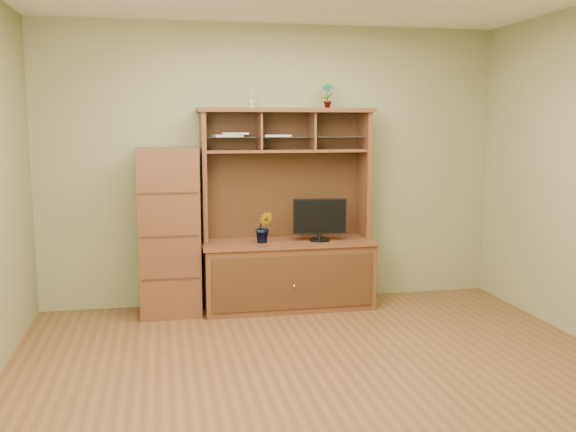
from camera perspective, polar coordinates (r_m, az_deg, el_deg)
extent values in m
cube|color=#573618|center=(4.67, 3.22, -13.99)|extent=(4.50, 4.00, 0.02)
cube|color=olive|center=(6.30, -1.30, 4.52)|extent=(4.50, 0.02, 2.70)
cube|color=olive|center=(2.47, 15.29, -1.42)|extent=(4.50, 0.02, 2.70)
cube|color=#4D2416|center=(6.18, -0.01, -5.32)|extent=(1.60, 0.55, 0.62)
cube|color=#361E0E|center=(5.91, 0.52, -5.94)|extent=(1.50, 0.01, 0.50)
sphere|color=silver|center=(5.90, 0.55, -6.27)|extent=(0.02, 0.02, 0.02)
cube|color=#4D2416|center=(6.11, -0.02, -2.35)|extent=(1.64, 0.59, 0.03)
cube|color=#4D2416|center=(6.02, -7.52, 3.57)|extent=(0.04, 0.35, 1.25)
cube|color=#4D2416|center=(6.32, 6.77, 3.80)|extent=(0.04, 0.35, 1.25)
cube|color=#361E0E|center=(6.28, -0.49, 3.83)|extent=(1.52, 0.02, 1.25)
cube|color=#4D2416|center=(6.11, -0.20, 9.38)|extent=(1.66, 0.40, 0.04)
cube|color=#4D2416|center=(6.11, -0.20, 5.82)|extent=(1.52, 0.32, 0.02)
cube|color=#4D2416|center=(6.06, -2.57, 7.55)|extent=(0.02, 0.31, 0.35)
cube|color=#4D2416|center=(6.16, 2.13, 7.57)|extent=(0.02, 0.31, 0.35)
cube|color=silver|center=(6.10, -0.18, 7.04)|extent=(1.50, 0.27, 0.01)
cylinder|color=black|center=(6.11, 2.82, -2.12)|extent=(0.19, 0.19, 0.02)
cylinder|color=black|center=(6.10, 2.83, -1.75)|extent=(0.04, 0.04, 0.06)
cube|color=black|center=(6.07, 2.84, -0.02)|extent=(0.51, 0.10, 0.33)
imported|color=#28561D|center=(5.98, -2.16, -1.00)|extent=(0.19, 0.17, 0.30)
imported|color=#356E26|center=(6.20, 3.49, 10.64)|extent=(0.15, 0.12, 0.24)
cylinder|color=silver|center=(6.05, -3.30, 9.99)|extent=(0.05, 0.05, 0.09)
cylinder|color=#9D8B4E|center=(6.06, -3.31, 11.16)|extent=(0.03, 0.03, 0.16)
cube|color=#AEAEB3|center=(6.02, -5.45, 7.12)|extent=(0.29, 0.24, 0.02)
cube|color=#AEAEB3|center=(6.03, -4.78, 7.32)|extent=(0.25, 0.19, 0.02)
cube|color=#AEAEB3|center=(6.09, -1.11, 7.16)|extent=(0.27, 0.23, 0.02)
cube|color=#4D2416|center=(6.00, -10.52, -1.38)|extent=(0.55, 0.49, 1.54)
cube|color=#361E0E|center=(5.83, -10.38, -5.52)|extent=(0.51, 0.01, 0.02)
cube|color=#361E0E|center=(5.75, -10.48, -1.79)|extent=(0.51, 0.01, 0.01)
cube|color=#361E0E|center=(5.70, -10.58, 2.02)|extent=(0.51, 0.01, 0.02)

